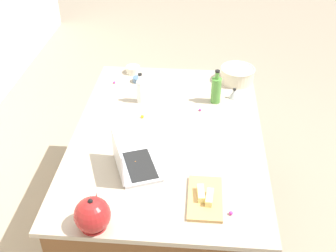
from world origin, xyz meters
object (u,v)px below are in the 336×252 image
Objects in this scene: laptop at (132,163)px; butter_stick_left at (210,197)px; butter_stick_right at (201,193)px; ramekin_medium at (133,70)px; kettle at (92,215)px; kitchen_timer at (234,94)px; bottle_vinegar at (141,91)px; cutting_board at (205,198)px; ramekin_small at (137,79)px; mixing_bowl_large at (237,74)px; bottle_olive at (216,90)px.

laptop reaches higher than butter_stick_left.
ramekin_medium is at bearing 22.52° from butter_stick_right.
kettle is 2.77× the size of kitchen_timer.
butter_stick_left is 1.00× the size of butter_stick_right.
bottle_vinegar is 1.06m from cutting_board.
kettle reaches higher than ramekin_medium.
kitchen_timer is at bearing -81.34° from bottle_vinegar.
ramekin_small is at bearing -158.61° from ramekin_medium.
mixing_bowl_large reaches higher than cutting_board.
butter_stick_left is 1.08m from kitchen_timer.
ramekin_medium is (1.40, 0.61, -0.01)m from butter_stick_left.
mixing_bowl_large is at bearing -30.95° from laptop.
ramekin_medium is (1.17, 0.17, -0.02)m from laptop.
bottle_vinegar reaches higher than kitchen_timer.
bottle_olive is 3.28× the size of kitchen_timer.
butter_stick_right is at bearing -65.74° from kettle.
mixing_bowl_large is at bearing -28.08° from bottle_olive.
butter_stick_right is (0.24, -0.52, -0.04)m from kettle.
bottle_olive is at bearing -2.44° from butter_stick_left.
mixing_bowl_large is at bearing -63.21° from bottle_vinegar.
kitchen_timer reaches higher than butter_stick_right.
butter_stick_left is 0.05m from butter_stick_right.
bottle_vinegar is at bearing -3.70° from kettle.
mixing_bowl_large is at bearing -84.86° from ramekin_small.
bottle_olive is 2.30× the size of ramekin_medium.
laptop reaches higher than ramekin_small.
ramekin_small is 0.68× the size of ramekin_medium.
kitchen_timer is at bearing -9.44° from butter_stick_left.
laptop is at bearing 62.84° from butter_stick_left.
bottle_olive reaches higher than ramekin_small.
mixing_bowl_large is at bearing -95.17° from ramekin_medium.
cutting_board is 1.35m from ramekin_small.
bottle_olive is 1.36m from kettle.
laptop is at bearing 147.92° from bottle_olive.
ramekin_medium is (0.39, 0.66, -0.07)m from bottle_olive.
ramekin_medium is 1.43× the size of kitchen_timer.
bottle_vinegar is at bearing 3.65° from laptop.
butter_stick_left is at bearing -129.30° from cutting_board.
mixing_bowl_large is (1.09, -0.66, 0.01)m from laptop.
kettle is at bearing 179.58° from ramekin_small.
bottle_olive is 0.77m from ramekin_medium.
ramekin_medium is 0.86m from kitchen_timer.
ramekin_medium is (1.38, 0.59, 0.02)m from cutting_board.
laptop reaches higher than butter_stick_right.
mixing_bowl_large is 3.54× the size of ramekin_small.
laptop is 1.18m from ramekin_medium.
mixing_bowl_large is 0.79m from bottle_vinegar.
butter_stick_right is 1.43× the size of kitchen_timer.
bottle_vinegar is 1.04m from butter_stick_right.
bottle_olive is (0.04, -0.53, 0.01)m from bottle_vinegar.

